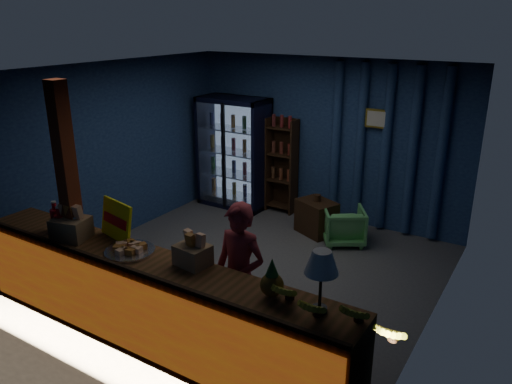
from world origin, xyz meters
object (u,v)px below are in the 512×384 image
Objects in this scene: green_chair at (344,226)px; shopkeeper at (240,276)px; pastry_tray at (130,250)px; table_lamp at (322,265)px.

shopkeeper is at bearing 58.58° from green_chair.
green_chair is at bearing 73.49° from pastry_tray.
pastry_tray reaches higher than green_chair.
green_chair is (-0.04, 2.80, -0.49)m from shopkeeper.
green_chair is at bearing 90.50° from shopkeeper.
table_lamp is at bearing 76.44° from green_chair.
pastry_tray is at bearing -155.59° from shopkeeper.
shopkeeper is 1.28m from table_lamp.
green_chair is 3.47m from pastry_tray.
pastry_tray is at bearing -178.90° from table_lamp.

